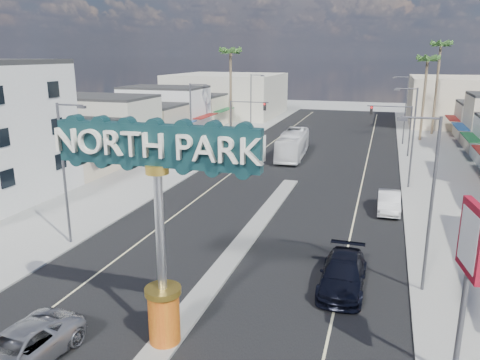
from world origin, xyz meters
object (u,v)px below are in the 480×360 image
Objects in this scene: traffic_signal_left at (244,115)px; palm_left_far at (231,56)px; streetlight_l_near at (66,167)px; traffic_signal_right at (394,120)px; streetlight_r_near at (429,197)px; bank_pylon_sign at (471,250)px; palm_right_far at (440,50)px; car_parked_left at (218,158)px; streetlight_r_mid at (411,133)px; streetlight_l_far at (252,102)px; suv_left at (18,351)px; suv_right at (343,274)px; streetlight_r_far at (404,107)px; streetlight_l_mid at (193,123)px; gateway_sign at (159,211)px; car_parked_right at (389,202)px; palm_right_mid at (427,63)px; city_bus at (293,145)px.

palm_left_far reaches higher than traffic_signal_left.
traffic_signal_left is 34.03m from streetlight_l_near.
traffic_signal_right is 34.03m from streetlight_r_near.
palm_right_far is at bearing 77.20° from bank_pylon_sign.
traffic_signal_right is 21.32m from car_parked_left.
palm_right_far is (4.57, 32.00, 7.32)m from streetlight_r_mid.
bank_pylon_sign is at bearing -93.59° from palm_right_far.
streetlight_l_far is 53.57m from suv_left.
streetlight_l_near is 1.62× the size of suv_right.
streetlight_l_far is at bearing 180.00° from streetlight_r_far.
streetlight_l_near is at bearing -92.10° from traffic_signal_left.
traffic_signal_right is 0.67× the size of streetlight_l_mid.
gateway_sign reaches higher than streetlight_l_far.
streetlight_r_far is at bearing 78.22° from gateway_sign.
palm_right_mid is at bearing 81.96° from car_parked_right.
streetlight_l_mid is at bearing 110.42° from gateway_sign.
palm_left_far is at bearing 122.43° from traffic_signal_left.
suv_left is (4.46, -45.09, -3.51)m from traffic_signal_left.
palm_right_mid is at bearing 47.97° from streetlight_l_mid.
gateway_sign is 62.20m from palm_right_far.
car_parked_left is at bearing 114.71° from bank_pylon_sign.
car_parked_right is 0.70× the size of bank_pylon_sign.
streetlight_r_near is 52.71m from palm_right_far.
gateway_sign reaches higher than car_parked_right.
traffic_signal_right is at bearing 35.50° from streetlight_l_mid.
traffic_signal_left is at bearing 87.90° from streetlight_l_near.
streetlight_r_mid is 0.69× the size of palm_left_far.
suv_left is (-17.72, -57.09, -9.84)m from palm_right_mid.
streetlight_l_near is 1.00× the size of streetlight_r_far.
traffic_signal_right is at bearing -107.63° from palm_right_mid.
streetlight_r_far is (0.00, 22.00, 0.00)m from streetlight_r_mid.
traffic_signal_right is at bearing 88.21° from car_parked_right.
traffic_signal_left is 0.67× the size of streetlight_r_near.
city_bus is at bearing -127.58° from palm_right_far.
car_parked_left is 20.85m from car_parked_right.
streetlight_r_near is (10.43, 8.02, -0.86)m from gateway_sign.
palm_left_far is at bearing 120.36° from streetlight_r_near.
suv_left is 15.30m from suv_right.
car_parked_right is 0.43× the size of city_bus.
traffic_signal_left is 45.64m from bank_pylon_sign.
streetlight_l_near is at bearing -119.99° from traffic_signal_right.
gateway_sign reaches higher than traffic_signal_right.
suv_left is at bearing -105.93° from streetlight_r_far.
streetlight_r_near is 0.69× the size of palm_left_far.
city_bus is at bearing 105.90° from suv_right.
palm_right_far reaches higher than streetlight_l_mid.
streetlight_l_far is 1.33× the size of bank_pylon_sign.
streetlight_r_mid is at bearing -46.52° from streetlight_l_far.
palm_right_mid is (2.57, 26.00, 5.54)m from streetlight_r_mid.
gateway_sign reaches higher than suv_left.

